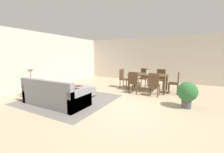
% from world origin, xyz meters
% --- Properties ---
extents(ground_plane, '(10.80, 10.80, 0.00)m').
position_xyz_m(ground_plane, '(0.00, 0.00, 0.00)').
color(ground_plane, tan).
extents(wall_back, '(9.00, 0.12, 2.70)m').
position_xyz_m(wall_back, '(0.00, 5.00, 1.35)').
color(wall_back, beige).
rests_on(wall_back, ground_plane).
extents(wall_left, '(0.12, 11.00, 2.70)m').
position_xyz_m(wall_left, '(-4.50, 0.50, 1.35)').
color(wall_left, beige).
rests_on(wall_left, ground_plane).
extents(area_rug, '(3.00, 2.80, 0.01)m').
position_xyz_m(area_rug, '(-1.84, -0.31, 0.00)').
color(area_rug, slate).
rests_on(area_rug, ground_plane).
extents(couch, '(2.19, 0.93, 0.86)m').
position_xyz_m(couch, '(-1.86, -0.92, 0.29)').
color(couch, gray).
rests_on(couch, ground_plane).
extents(ottoman_table, '(1.20, 0.51, 0.39)m').
position_xyz_m(ottoman_table, '(-1.82, 0.25, 0.22)').
color(ottoman_table, gray).
rests_on(ottoman_table, ground_plane).
extents(side_table, '(0.40, 0.40, 0.58)m').
position_xyz_m(side_table, '(-3.26, -0.80, 0.46)').
color(side_table, brown).
rests_on(side_table, ground_plane).
extents(table_lamp, '(0.26, 0.26, 0.53)m').
position_xyz_m(table_lamp, '(-3.26, -0.80, 0.99)').
color(table_lamp, brown).
rests_on(table_lamp, side_table).
extents(dining_table, '(1.64, 0.95, 0.76)m').
position_xyz_m(dining_table, '(0.35, 2.37, 0.67)').
color(dining_table, '#513823').
rests_on(dining_table, ground_plane).
extents(dining_chair_near_left, '(0.43, 0.43, 0.92)m').
position_xyz_m(dining_chair_near_left, '(-0.04, 1.57, 0.52)').
color(dining_chair_near_left, '#513823').
rests_on(dining_chair_near_left, ground_plane).
extents(dining_chair_near_right, '(0.40, 0.40, 0.92)m').
position_xyz_m(dining_chair_near_right, '(0.78, 1.52, 0.52)').
color(dining_chair_near_right, '#513823').
rests_on(dining_chair_near_right, ground_plane).
extents(dining_chair_far_left, '(0.43, 0.43, 0.92)m').
position_xyz_m(dining_chair_far_left, '(-0.06, 3.20, 0.52)').
color(dining_chair_far_left, '#513823').
rests_on(dining_chair_far_left, ground_plane).
extents(dining_chair_far_right, '(0.41, 0.41, 0.92)m').
position_xyz_m(dining_chair_far_right, '(0.77, 3.18, 0.52)').
color(dining_chair_far_right, '#513823').
rests_on(dining_chair_far_right, ground_plane).
extents(dining_chair_head_east, '(0.40, 0.40, 0.92)m').
position_xyz_m(dining_chair_head_east, '(1.50, 2.34, 0.52)').
color(dining_chair_head_east, '#513823').
rests_on(dining_chair_head_east, ground_plane).
extents(dining_chair_head_west, '(0.42, 0.42, 0.92)m').
position_xyz_m(dining_chair_head_west, '(-0.87, 2.36, 0.52)').
color(dining_chair_head_west, '#513823').
rests_on(dining_chair_head_west, ground_plane).
extents(vase_centerpiece, '(0.10, 0.10, 0.20)m').
position_xyz_m(vase_centerpiece, '(0.30, 2.38, 0.86)').
color(vase_centerpiece, silver).
rests_on(vase_centerpiece, dining_table).
extents(book_on_ottoman, '(0.29, 0.24, 0.03)m').
position_xyz_m(book_on_ottoman, '(-1.86, 0.22, 0.40)').
color(book_on_ottoman, maroon).
rests_on(book_on_ottoman, ottoman_table).
extents(potted_plant, '(0.59, 0.59, 0.80)m').
position_xyz_m(potted_plant, '(1.93, 0.75, 0.48)').
color(potted_plant, '#4C4C51').
rests_on(potted_plant, ground_plane).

